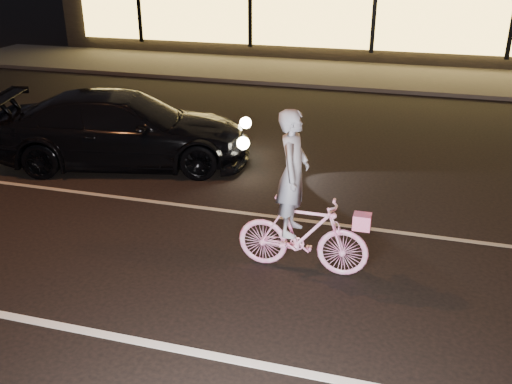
% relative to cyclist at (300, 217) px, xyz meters
% --- Properties ---
extents(ground, '(90.00, 90.00, 0.00)m').
position_rel_cyclist_xyz_m(ground, '(-0.43, -0.53, -0.80)').
color(ground, black).
rests_on(ground, ground).
extents(lane_stripe_near, '(60.00, 0.12, 0.01)m').
position_rel_cyclist_xyz_m(lane_stripe_near, '(-0.43, -2.03, -0.80)').
color(lane_stripe_near, silver).
rests_on(lane_stripe_near, ground).
extents(lane_stripe_far, '(60.00, 0.10, 0.01)m').
position_rel_cyclist_xyz_m(lane_stripe_far, '(-0.43, 1.47, -0.80)').
color(lane_stripe_far, gray).
rests_on(lane_stripe_far, ground).
extents(sidewalk, '(30.00, 4.00, 0.12)m').
position_rel_cyclist_xyz_m(sidewalk, '(-0.43, 12.47, -0.74)').
color(sidewalk, '#383533').
rests_on(sidewalk, ground).
extents(cyclist, '(1.79, 0.62, 2.25)m').
position_rel_cyclist_xyz_m(cyclist, '(0.00, 0.00, 0.00)').
color(cyclist, '#F5329F').
rests_on(cyclist, ground).
extents(sedan, '(5.32, 3.24, 1.44)m').
position_rel_cyclist_xyz_m(sedan, '(-4.20, 3.07, -0.08)').
color(sedan, black).
rests_on(sedan, ground).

